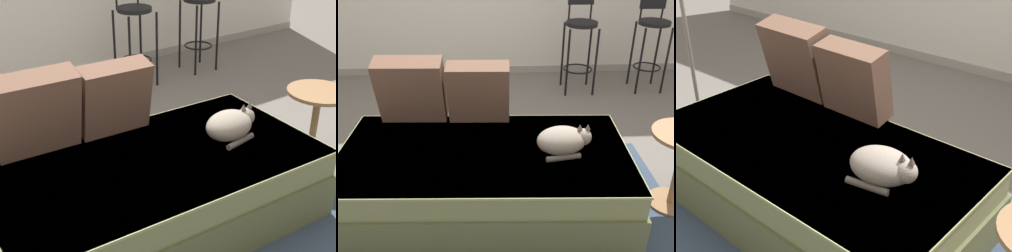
% 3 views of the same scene
% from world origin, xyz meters
% --- Properties ---
extents(ground_plane, '(16.00, 16.00, 0.00)m').
position_xyz_m(ground_plane, '(0.00, 0.00, 0.00)').
color(ground_plane, '#66605B').
rests_on(ground_plane, ground).
extents(wall_baseboard_trim, '(8.00, 0.02, 0.09)m').
position_xyz_m(wall_baseboard_trim, '(0.00, 2.20, 0.04)').
color(wall_baseboard_trim, gray).
rests_on(wall_baseboard_trim, ground).
extents(area_rug, '(2.62, 2.13, 0.01)m').
position_xyz_m(area_rug, '(0.00, -0.70, 0.00)').
color(area_rug, '#334256').
rests_on(area_rug, ground).
extents(couch, '(1.96, 1.11, 0.45)m').
position_xyz_m(couch, '(0.00, -0.40, 0.23)').
color(couch, brown).
rests_on(couch, ground).
extents(throw_pillow_corner, '(0.48, 0.30, 0.50)m').
position_xyz_m(throw_pillow_corner, '(-0.51, 0.04, 0.70)').
color(throw_pillow_corner, brown).
rests_on(throw_pillow_corner, couch).
extents(throw_pillow_middle, '(0.45, 0.26, 0.46)m').
position_xyz_m(throw_pillow_middle, '(-0.03, 0.02, 0.68)').
color(throw_pillow_middle, brown).
rests_on(throw_pillow_middle, couch).
extents(cat, '(0.37, 0.29, 0.20)m').
position_xyz_m(cat, '(0.51, -0.45, 0.54)').
color(cat, gray).
rests_on(cat, couch).
extents(bar_stool_near_window, '(0.34, 0.34, 1.05)m').
position_xyz_m(bar_stool_near_window, '(1.06, 1.61, 0.61)').
color(bar_stool_near_window, black).
rests_on(bar_stool_near_window, ground).
extents(bar_stool_by_doorway, '(0.34, 0.34, 0.99)m').
position_xyz_m(bar_stool_by_doorway, '(1.86, 1.61, 0.62)').
color(bar_stool_by_doorway, black).
rests_on(bar_stool_by_doorway, ground).
extents(side_table, '(0.44, 0.44, 0.57)m').
position_xyz_m(side_table, '(1.31, -0.45, 0.37)').
color(side_table, olive).
rests_on(side_table, ground).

